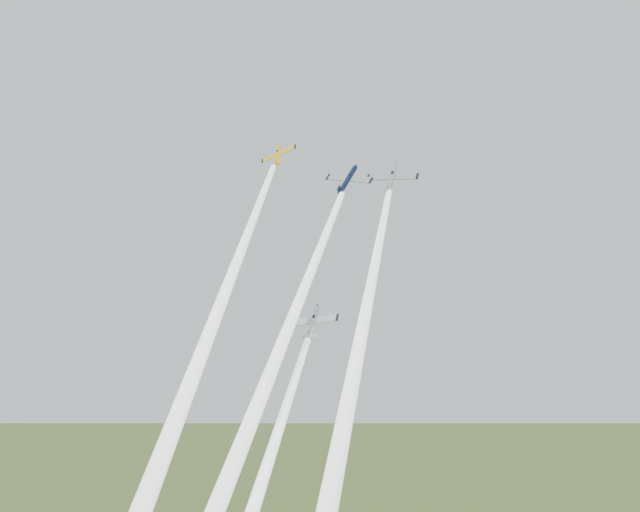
{
  "coord_description": "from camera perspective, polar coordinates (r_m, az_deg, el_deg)",
  "views": [
    {
      "loc": [
        25.3,
        -121.78,
        76.36
      ],
      "look_at": [
        0.0,
        -6.0,
        92.0
      ],
      "focal_mm": 45.0,
      "sensor_mm": 36.0,
      "label": 1
    }
  ],
  "objects": [
    {
      "name": "smoke_trail_yellow",
      "position": [
        111.83,
        -7.5,
        -4.49
      ],
      "size": [
        8.14,
        42.7,
        54.29
      ],
      "primitive_type": null,
      "rotation": [
        -0.66,
        0.0,
        -0.13
      ],
      "color": "white"
    },
    {
      "name": "plane_yellow",
      "position": [
        136.33,
        -2.99,
        7.21
      ],
      "size": [
        7.56,
        5.73,
        7.54
      ],
      "primitive_type": null,
      "rotation": [
        0.91,
        -0.31,
        -0.13
      ],
      "color": "yellow"
    },
    {
      "name": "smoke_trail_navy",
      "position": [
        99.17,
        -4.01,
        -9.43
      ],
      "size": [
        14.73,
        44.94,
        58.38
      ],
      "primitive_type": null,
      "rotation": [
        -0.66,
        0.0,
        -0.27
      ],
      "color": "white"
    },
    {
      "name": "plane_silver_right",
      "position": [
        129.05,
        5.12,
        5.53
      ],
      "size": [
        9.27,
        6.91,
        7.85
      ],
      "primitive_type": null,
      "rotation": [
        0.91,
        0.05,
        -0.09
      ],
      "color": "#A1A9AF"
    },
    {
      "name": "smoke_trail_silver_right",
      "position": [
        105.2,
        2.76,
        -6.63
      ],
      "size": [
        6.51,
        40.61,
        51.47
      ],
      "primitive_type": null,
      "rotation": [
        -0.66,
        0.0,
        -0.09
      ],
      "color": "white"
    },
    {
      "name": "plane_navy",
      "position": [
        123.17,
        1.97,
        5.42
      ],
      "size": [
        9.79,
        7.21,
        8.14
      ],
      "primitive_type": null,
      "rotation": [
        0.91,
        0.18,
        -0.27
      ],
      "color": "#0B1633"
    },
    {
      "name": "plane_silver_low",
      "position": [
        117.35,
        -0.47,
        -4.74
      ],
      "size": [
        7.97,
        6.95,
        7.35
      ],
      "primitive_type": null,
      "rotation": [
        0.91,
        -0.09,
        -0.19
      ],
      "color": "silver"
    }
  ]
}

